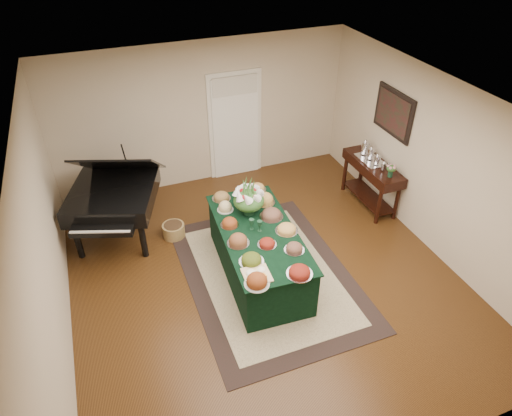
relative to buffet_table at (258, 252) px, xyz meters
name	(u,v)px	position (x,y,z in m)	size (l,w,h in m)	color
ground	(263,275)	(0.05, -0.08, -0.40)	(6.00, 6.00, 0.00)	black
area_rug	(268,275)	(0.11, -0.10, -0.39)	(2.34, 3.28, 0.01)	black
kitchen_doorway	(235,127)	(0.65, 2.88, 0.62)	(1.05, 0.07, 2.10)	white
buffet_table	(258,252)	(0.00, 0.00, 0.00)	(1.17, 2.26, 0.80)	black
food_platters	(259,230)	(0.00, -0.02, 0.44)	(1.10, 2.31, 0.13)	silver
cutting_board	(256,273)	(-0.34, -0.80, 0.43)	(0.36, 0.36, 0.10)	tan
green_goblets	(256,225)	(-0.03, 0.04, 0.49)	(0.17, 0.15, 0.18)	#163723
floral_centerpiece	(249,197)	(0.03, 0.47, 0.68)	(0.48, 0.48, 0.48)	#163723
grand_piano	(113,196)	(-1.81, 1.67, 0.39)	(1.77, 1.85, 1.62)	black
wicker_basket	(174,230)	(-0.99, 1.32, -0.29)	(0.37, 0.37, 0.23)	olive
mahogany_sideboard	(372,173)	(2.54, 1.00, 0.26)	(0.45, 1.34, 0.85)	black
tea_service	(372,155)	(2.54, 1.08, 0.56)	(0.34, 0.74, 0.30)	silver
pink_bouquet	(391,169)	(2.54, 0.52, 0.60)	(0.18, 0.18, 0.23)	#163723
wall_painting	(394,113)	(2.76, 1.00, 1.35)	(0.05, 0.95, 0.75)	black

